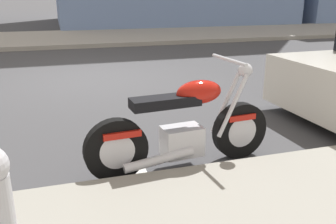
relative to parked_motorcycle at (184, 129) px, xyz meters
name	(u,v)px	position (x,y,z in m)	size (l,w,h in m)	color
ground_plane	(95,79)	(-0.45, 4.38, -0.42)	(260.00, 260.00, 0.00)	#3D3D3F
sidewalk_far_curb	(331,29)	(11.55, 11.42, -0.35)	(120.00, 5.00, 0.14)	gray
parking_stall_stripe	(133,155)	(-0.45, 0.43, -0.42)	(0.12, 2.20, 0.01)	silver
parked_motorcycle	(184,129)	(0.00, 0.00, 0.00)	(1.98, 0.62, 1.11)	black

